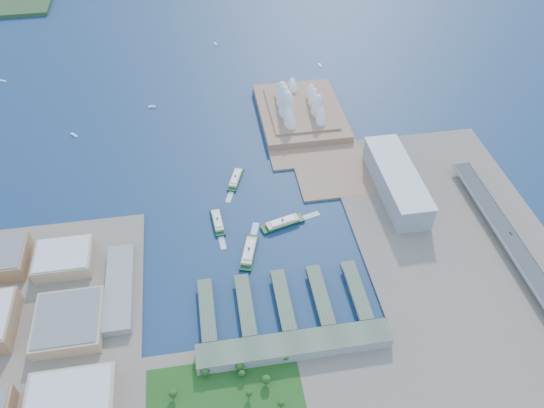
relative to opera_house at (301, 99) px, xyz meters
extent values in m
plane|color=#10294E|center=(-105.00, -280.00, -32.00)|extent=(3000.00, 3000.00, 0.00)
cube|color=#7A6D5E|center=(-355.00, -385.00, -30.50)|extent=(220.00, 390.00, 3.00)
cube|color=#7A6D5E|center=(135.00, -330.00, -30.50)|extent=(240.00, 500.00, 3.00)
cube|color=#946E51|center=(2.50, -20.00, -30.50)|extent=(135.00, 220.00, 3.00)
cube|color=gray|center=(90.00, -200.00, -11.50)|extent=(45.00, 155.00, 35.00)
cube|color=gray|center=(-90.00, -415.00, -23.00)|extent=(200.00, 28.00, 12.00)
imported|color=slate|center=(199.00, -308.72, -16.54)|extent=(1.72, 4.23, 1.23)
camera|label=1|loc=(-158.79, -697.44, 455.13)|focal=35.00mm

